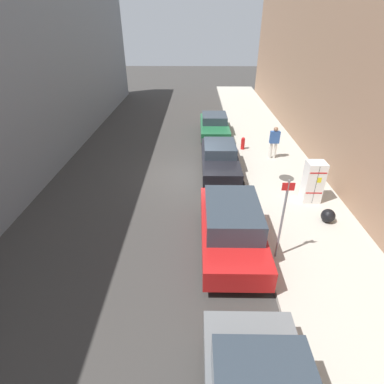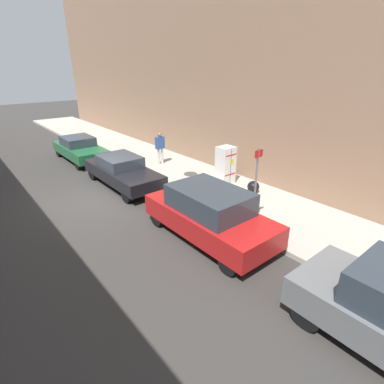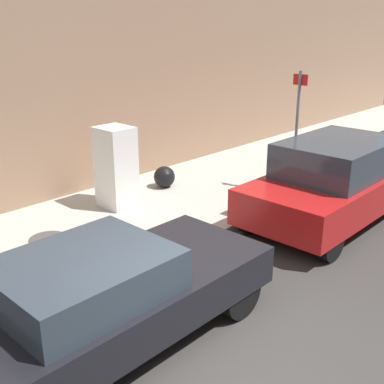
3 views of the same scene
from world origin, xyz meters
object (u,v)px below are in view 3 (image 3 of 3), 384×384
object	(u,v)px
discarded_refrigerator	(116,167)
parked_suv_red	(336,180)
trash_bag	(164,177)
parked_sedan_dark	(99,301)
street_sign_post	(297,126)

from	to	relation	value
discarded_refrigerator	parked_suv_red	distance (m)	4.63
discarded_refrigerator	parked_suv_red	world-z (taller)	discarded_refrigerator
trash_bag	parked_suv_red	size ratio (longest dim) A/B	0.11
trash_bag	parked_sedan_dark	distance (m)	6.05
discarded_refrigerator	trash_bag	bearing A→B (deg)	96.03
street_sign_post	parked_suv_red	xyz separation A→B (m)	(1.41, -0.65, -0.84)
parked_sedan_dark	parked_suv_red	xyz separation A→B (m)	(0.00, 6.00, 0.14)
street_sign_post	parked_suv_red	world-z (taller)	street_sign_post
parked_sedan_dark	parked_suv_red	size ratio (longest dim) A/B	1.03
discarded_refrigerator	street_sign_post	distance (m)	4.22
discarded_refrigerator	street_sign_post	size ratio (longest dim) A/B	0.62
parked_sedan_dark	parked_suv_red	bearing A→B (deg)	90.00
street_sign_post	trash_bag	world-z (taller)	street_sign_post
street_sign_post	trash_bag	size ratio (longest dim) A/B	5.38
trash_bag	parked_sedan_dark	xyz separation A→B (m)	(3.79, -4.70, 0.32)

